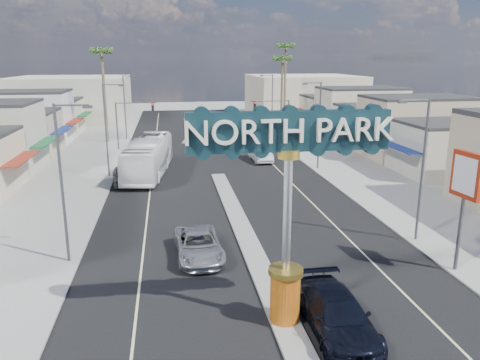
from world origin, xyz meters
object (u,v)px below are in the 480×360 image
object	(u,v)px
suv_right	(337,315)
car_parked_left	(123,176)
traffic_signal_left	(131,116)
streetlight_l_near	(64,176)
suv_left	(199,245)
bank_pylon_sign	(466,182)
car_parked_right	(260,153)
streetlight_l_mid	(107,126)
gateway_sign	(288,194)
streetlight_l_far	(126,104)
streetlight_r_near	(421,163)
palm_left_far	(102,56)
palm_right_far	(286,51)
streetlight_r_mid	(318,121)
palm_right_mid	(282,63)
city_bus	(148,157)
traffic_signal_right	(275,114)
streetlight_r_far	(271,102)

from	to	relation	value
suv_right	car_parked_left	world-z (taller)	suv_right
traffic_signal_left	streetlight_l_near	world-z (taller)	streetlight_l_near
suv_left	bank_pylon_sign	distance (m)	14.93
suv_left	car_parked_right	world-z (taller)	car_parked_right
streetlight_l_near	suv_right	size ratio (longest dim) A/B	1.53
streetlight_l_near	streetlight_l_mid	size ratio (longest dim) A/B	1.00
gateway_sign	traffic_signal_left	bearing A→B (deg)	102.33
car_parked_left	streetlight_l_far	bearing A→B (deg)	85.74
streetlight_r_near	palm_left_far	size ratio (longest dim) A/B	0.69
streetlight_l_far	palm_right_far	world-z (taller)	palm_right_far
streetlight_r_mid	palm_right_far	xyz separation A→B (m)	(4.57, 32.00, 7.32)
palm_right_mid	palm_right_far	distance (m)	6.57
car_parked_left	suv_left	bearing A→B (deg)	-79.44
streetlight_r_near	palm_right_far	bearing A→B (deg)	84.98
gateway_sign	streetlight_r_mid	bearing A→B (deg)	69.58
suv_right	car_parked_left	bearing A→B (deg)	112.98
streetlight_l_mid	city_bus	xyz separation A→B (m)	(3.68, 0.43, -3.24)
palm_left_far	palm_right_far	xyz separation A→B (m)	(28.00, 12.00, 0.89)
streetlight_r_near	palm_left_far	world-z (taller)	palm_left_far
streetlight_l_mid	suv_left	size ratio (longest dim) A/B	1.62
car_parked_right	streetlight_l_mid	bearing A→B (deg)	-165.06
traffic_signal_right	streetlight_r_near	world-z (taller)	streetlight_r_near
palm_right_mid	bank_pylon_sign	xyz separation A→B (m)	(-2.51, -50.39, -5.55)
streetlight_l_near	streetlight_l_far	size ratio (longest dim) A/B	1.00
streetlight_r_near	streetlight_l_far	bearing A→B (deg)	116.42
traffic_signal_right	palm_right_mid	world-z (taller)	palm_right_mid
traffic_signal_right	streetlight_l_far	xyz separation A→B (m)	(-19.62, 8.01, 0.79)
streetlight_l_far	palm_right_mid	world-z (taller)	palm_right_mid
streetlight_l_near	bank_pylon_sign	bearing A→B (deg)	-11.86
streetlight_l_far	car_parked_right	size ratio (longest dim) A/B	1.69
streetlight_r_near	streetlight_r_mid	world-z (taller)	same
bank_pylon_sign	car_parked_right	bearing A→B (deg)	93.31
streetlight_r_far	streetlight_r_mid	bearing A→B (deg)	-90.00
streetlight_r_near	suv_left	distance (m)	14.34
traffic_signal_right	streetlight_l_near	size ratio (longest dim) A/B	0.67
streetlight_l_far	streetlight_r_mid	world-z (taller)	same
streetlight_r_far	car_parked_left	distance (m)	31.81
streetlight_l_near	suv_left	world-z (taller)	streetlight_l_near
streetlight_r_near	city_bus	distance (m)	26.89
gateway_sign	suv_right	world-z (taller)	gateway_sign
car_parked_right	bank_pylon_sign	xyz separation A→B (m)	(4.99, -29.47, 4.17)
streetlight_r_mid	car_parked_left	distance (m)	20.10
palm_left_far	bank_pylon_sign	bearing A→B (deg)	-62.11
traffic_signal_left	streetlight_l_far	world-z (taller)	streetlight_l_far
streetlight_l_mid	car_parked_right	xyz separation A→B (m)	(15.93, 5.08, -4.19)
palm_left_far	streetlight_l_near	bearing A→B (deg)	-86.33
streetlight_l_near	city_bus	distance (m)	21.01
traffic_signal_right	streetlight_l_far	size ratio (longest dim) A/B	0.67
car_parked_right	traffic_signal_right	bearing A→B (deg)	64.81
streetlight_r_mid	suv_right	distance (m)	30.58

